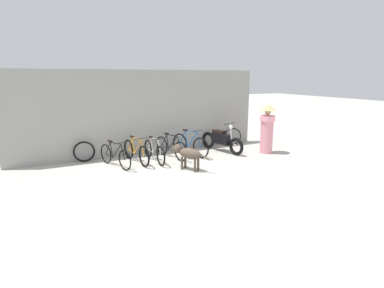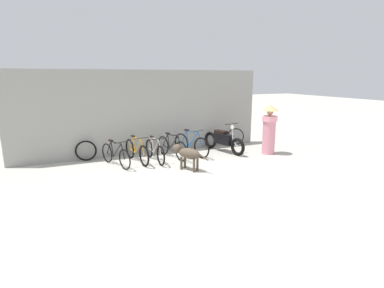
{
  "view_description": "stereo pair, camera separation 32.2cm",
  "coord_description": "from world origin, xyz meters",
  "px_view_note": "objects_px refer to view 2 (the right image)",
  "views": [
    {
      "loc": [
        -3.01,
        -6.74,
        2.64
      ],
      "look_at": [
        0.85,
        1.12,
        0.65
      ],
      "focal_mm": 28.0,
      "sensor_mm": 36.0,
      "label": 1
    },
    {
      "loc": [
        -2.72,
        -6.87,
        2.64
      ],
      "look_at": [
        0.85,
        1.12,
        0.65
      ],
      "focal_mm": 28.0,
      "sensor_mm": 36.0,
      "label": 2
    }
  ],
  "objects_px": {
    "bicycle_4": "(191,145)",
    "spare_tire_right": "(236,137)",
    "bicycle_2": "(155,151)",
    "person_in_robes": "(269,128)",
    "spare_tire_left": "(86,151)",
    "stray_dog": "(187,153)",
    "bicycle_0": "(115,155)",
    "bicycle_1": "(137,151)",
    "motorcycle": "(223,140)",
    "bicycle_3": "(172,147)"
  },
  "relations": [
    {
      "from": "bicycle_4",
      "to": "spare_tire_right",
      "type": "relative_size",
      "value": 2.43
    },
    {
      "from": "bicycle_4",
      "to": "spare_tire_right",
      "type": "height_order",
      "value": "bicycle_4"
    },
    {
      "from": "bicycle_2",
      "to": "bicycle_4",
      "type": "relative_size",
      "value": 1.04
    },
    {
      "from": "person_in_robes",
      "to": "spare_tire_left",
      "type": "bearing_deg",
      "value": -15.65
    },
    {
      "from": "bicycle_2",
      "to": "spare_tire_right",
      "type": "height_order",
      "value": "bicycle_2"
    },
    {
      "from": "bicycle_2",
      "to": "stray_dog",
      "type": "relative_size",
      "value": 1.49
    },
    {
      "from": "bicycle_0",
      "to": "stray_dog",
      "type": "xyz_separation_m",
      "value": [
        1.81,
        -1.21,
        0.15
      ]
    },
    {
      "from": "bicycle_4",
      "to": "person_in_robes",
      "type": "bearing_deg",
      "value": 52.04
    },
    {
      "from": "bicycle_4",
      "to": "spare_tire_right",
      "type": "xyz_separation_m",
      "value": [
        2.24,
        0.77,
        -0.04
      ]
    },
    {
      "from": "bicycle_4",
      "to": "stray_dog",
      "type": "xyz_separation_m",
      "value": [
        -0.75,
        -1.38,
        0.12
      ]
    },
    {
      "from": "bicycle_1",
      "to": "motorcycle",
      "type": "height_order",
      "value": "motorcycle"
    },
    {
      "from": "motorcycle",
      "to": "spare_tire_right",
      "type": "bearing_deg",
      "value": 113.3
    },
    {
      "from": "motorcycle",
      "to": "person_in_robes",
      "type": "height_order",
      "value": "person_in_robes"
    },
    {
      "from": "bicycle_0",
      "to": "stray_dog",
      "type": "distance_m",
      "value": 2.18
    },
    {
      "from": "spare_tire_left",
      "to": "spare_tire_right",
      "type": "bearing_deg",
      "value": 0.0
    },
    {
      "from": "stray_dog",
      "to": "bicycle_4",
      "type": "bearing_deg",
      "value": -58.85
    },
    {
      "from": "bicycle_0",
      "to": "spare_tire_right",
      "type": "xyz_separation_m",
      "value": [
        4.8,
        0.94,
        -0.0
      ]
    },
    {
      "from": "bicycle_0",
      "to": "bicycle_2",
      "type": "distance_m",
      "value": 1.22
    },
    {
      "from": "bicycle_1",
      "to": "stray_dog",
      "type": "bearing_deg",
      "value": 30.53
    },
    {
      "from": "bicycle_0",
      "to": "spare_tire_right",
      "type": "relative_size",
      "value": 2.35
    },
    {
      "from": "bicycle_2",
      "to": "person_in_robes",
      "type": "xyz_separation_m",
      "value": [
        3.89,
        -0.68,
        0.59
      ]
    },
    {
      "from": "bicycle_2",
      "to": "bicycle_1",
      "type": "bearing_deg",
      "value": -105.79
    },
    {
      "from": "bicycle_1",
      "to": "bicycle_3",
      "type": "distance_m",
      "value": 1.19
    },
    {
      "from": "bicycle_3",
      "to": "bicycle_4",
      "type": "distance_m",
      "value": 0.69
    },
    {
      "from": "bicycle_0",
      "to": "bicycle_2",
      "type": "height_order",
      "value": "bicycle_2"
    },
    {
      "from": "bicycle_0",
      "to": "motorcycle",
      "type": "distance_m",
      "value": 3.82
    },
    {
      "from": "spare_tire_right",
      "to": "motorcycle",
      "type": "bearing_deg",
      "value": -142.33
    },
    {
      "from": "bicycle_2",
      "to": "person_in_robes",
      "type": "distance_m",
      "value": 3.99
    },
    {
      "from": "bicycle_4",
      "to": "person_in_robes",
      "type": "distance_m",
      "value": 2.75
    },
    {
      "from": "bicycle_4",
      "to": "motorcycle",
      "type": "distance_m",
      "value": 1.26
    },
    {
      "from": "bicycle_0",
      "to": "spare_tire_right",
      "type": "height_order",
      "value": "bicycle_0"
    },
    {
      "from": "bicycle_0",
      "to": "bicycle_2",
      "type": "xyz_separation_m",
      "value": [
        1.22,
        0.0,
        -0.0
      ]
    },
    {
      "from": "bicycle_3",
      "to": "bicycle_2",
      "type": "bearing_deg",
      "value": -87.68
    },
    {
      "from": "bicycle_2",
      "to": "spare_tire_left",
      "type": "bearing_deg",
      "value": -117.98
    },
    {
      "from": "bicycle_0",
      "to": "stray_dog",
      "type": "height_order",
      "value": "bicycle_0"
    },
    {
      "from": "bicycle_3",
      "to": "stray_dog",
      "type": "xyz_separation_m",
      "value": [
        -0.05,
        -1.4,
        0.14
      ]
    },
    {
      "from": "stray_dog",
      "to": "person_in_robes",
      "type": "height_order",
      "value": "person_in_robes"
    },
    {
      "from": "bicycle_1",
      "to": "spare_tire_right",
      "type": "height_order",
      "value": "bicycle_1"
    },
    {
      "from": "bicycle_2",
      "to": "motorcycle",
      "type": "relative_size",
      "value": 0.86
    },
    {
      "from": "bicycle_3",
      "to": "stray_dog",
      "type": "bearing_deg",
      "value": -15.95
    },
    {
      "from": "bicycle_1",
      "to": "person_in_robes",
      "type": "xyz_separation_m",
      "value": [
        4.44,
        -0.81,
        0.57
      ]
    },
    {
      "from": "bicycle_1",
      "to": "bicycle_3",
      "type": "xyz_separation_m",
      "value": [
        1.19,
        0.06,
        0.0
      ]
    },
    {
      "from": "bicycle_4",
      "to": "person_in_robes",
      "type": "height_order",
      "value": "person_in_robes"
    },
    {
      "from": "bicycle_0",
      "to": "spare_tire_left",
      "type": "height_order",
      "value": "bicycle_0"
    },
    {
      "from": "motorcycle",
      "to": "bicycle_2",
      "type": "bearing_deg",
      "value": -100.39
    },
    {
      "from": "bicycle_4",
      "to": "motorcycle",
      "type": "xyz_separation_m",
      "value": [
        1.26,
        0.01,
        0.05
      ]
    },
    {
      "from": "bicycle_2",
      "to": "bicycle_3",
      "type": "distance_m",
      "value": 0.67
    },
    {
      "from": "bicycle_0",
      "to": "spare_tire_left",
      "type": "relative_size",
      "value": 2.34
    },
    {
      "from": "bicycle_3",
      "to": "spare_tire_left",
      "type": "height_order",
      "value": "bicycle_3"
    },
    {
      "from": "stray_dog",
      "to": "spare_tire_left",
      "type": "relative_size",
      "value": 1.69
    }
  ]
}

